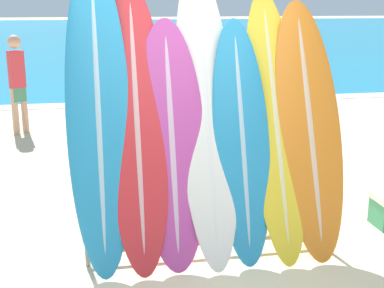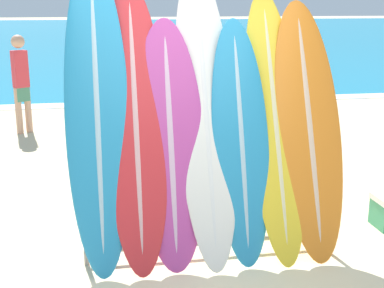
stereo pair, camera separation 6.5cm
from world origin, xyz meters
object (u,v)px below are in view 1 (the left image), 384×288
surfboard_rack (209,209)px  person_mid_beach (17,81)px  surfboard_slot_1 (137,126)px  surfboard_slot_3 (206,113)px  surfboard_slot_4 (242,140)px  surfboard_slot_2 (172,143)px  surfboard_slot_0 (98,115)px  person_near_water (231,66)px  surfboard_slot_5 (276,123)px  surfboard_slot_6 (309,127)px

surfboard_rack → person_mid_beach: person_mid_beach is taller
surfboard_slot_1 → surfboard_slot_3: (0.60, 0.05, 0.07)m
person_mid_beach → surfboard_slot_4: bearing=-96.1°
surfboard_rack → surfboard_slot_2: surfboard_slot_2 is taller
surfboard_slot_0 → surfboard_slot_4: 1.21m
person_mid_beach → surfboard_slot_2: bearing=-101.9°
surfboard_slot_0 → surfboard_slot_4: (1.19, -0.08, -0.25)m
person_near_water → surfboard_rack: bearing=175.4°
surfboard_slot_2 → surfboard_slot_4: bearing=-1.0°
surfboard_slot_0 → surfboard_slot_5: bearing=0.2°
surfboard_rack → surfboard_slot_3: surfboard_slot_3 is taller
surfboard_slot_0 → surfboard_slot_6: size_ratio=1.16×
surfboard_slot_6 → person_mid_beach: size_ratio=1.33×
surfboard_slot_2 → surfboard_slot_3: size_ratio=0.82×
surfboard_rack → surfboard_slot_6: bearing=6.5°
surfboard_slot_3 → surfboard_slot_5: bearing=-2.9°
surfboard_slot_3 → surfboard_slot_6: (0.90, -0.06, -0.14)m
surfboard_slot_6 → surfboard_rack: bearing=-173.5°
surfboard_slot_1 → surfboard_slot_2: 0.32m
surfboard_slot_1 → surfboard_slot_5: (1.21, 0.02, -0.03)m
surfboard_rack → surfboard_slot_6: 1.13m
surfboard_rack → surfboard_slot_4: surfboard_slot_4 is taller
surfboard_slot_3 → person_mid_beach: surfboard_slot_3 is taller
surfboard_slot_5 → surfboard_slot_6: surfboard_slot_5 is taller
surfboard_slot_0 → surfboard_slot_5: size_ratio=1.12×
surfboard_slot_6 → person_near_water: size_ratio=1.21×
person_near_water → surfboard_slot_6: bearing=-175.7°
surfboard_slot_2 → person_near_water: 5.81m
surfboard_slot_0 → person_near_water: 5.98m
surfboard_slot_4 → person_near_water: (1.36, 5.48, -0.03)m
surfboard_slot_0 → surfboard_slot_4: bearing=-3.9°
surfboard_rack → surfboard_slot_4: 0.65m
surfboard_rack → surfboard_slot_5: (0.61, 0.14, 0.70)m
surfboard_slot_3 → surfboard_rack: bearing=-91.8°
surfboard_slot_6 → surfboard_slot_4: bearing=-175.1°
surfboard_slot_1 → surfboard_slot_4: surfboard_slot_1 is taller
surfboard_slot_6 → person_mid_beach: bearing=121.9°
surfboard_slot_3 → surfboard_slot_4: bearing=-22.7°
surfboard_slot_5 → person_near_water: surfboard_slot_5 is taller
surfboard_slot_0 → surfboard_slot_3: size_ratio=1.02×
person_mid_beach → surfboard_slot_0: bearing=-107.9°
surfboard_slot_3 → person_near_water: 5.62m
person_near_water → person_mid_beach: bearing=109.9°
surfboard_slot_0 → person_near_water: size_ratio=1.40×
surfboard_slot_0 → surfboard_slot_1: bearing=-3.2°
surfboard_slot_1 → person_near_water: surfboard_slot_1 is taller
surfboard_slot_2 → surfboard_slot_5: bearing=4.7°
surfboard_slot_5 → person_mid_beach: surfboard_slot_5 is taller
surfboard_slot_4 → person_near_water: 5.65m
surfboard_slot_3 → person_near_water: size_ratio=1.37×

